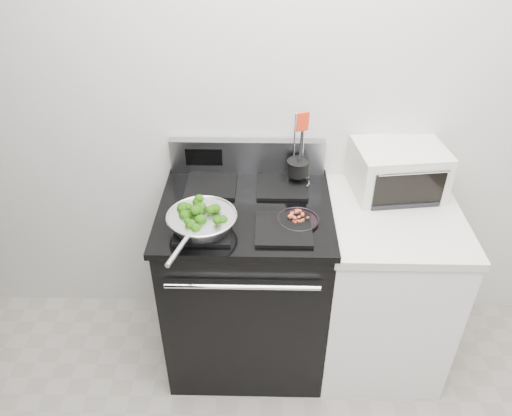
{
  "coord_description": "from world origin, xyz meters",
  "views": [
    {
      "loc": [
        -0.21,
        -0.44,
        2.25
      ],
      "look_at": [
        -0.25,
        1.36,
        0.98
      ],
      "focal_mm": 35.0,
      "sensor_mm": 36.0,
      "label": 1
    }
  ],
  "objects_px": {
    "toaster_oven": "(398,170)",
    "utensil_holder": "(298,171)",
    "gas_range": "(246,281)",
    "skillet": "(202,221)",
    "bacon_plate": "(298,218)"
  },
  "relations": [
    {
      "from": "gas_range",
      "to": "skillet",
      "type": "xyz_separation_m",
      "value": [
        -0.18,
        -0.18,
        0.51
      ]
    },
    {
      "from": "gas_range",
      "to": "skillet",
      "type": "distance_m",
      "value": 0.57
    },
    {
      "from": "bacon_plate",
      "to": "utensil_holder",
      "type": "relative_size",
      "value": 0.48
    },
    {
      "from": "skillet",
      "to": "toaster_oven",
      "type": "relative_size",
      "value": 1.04
    },
    {
      "from": "bacon_plate",
      "to": "utensil_holder",
      "type": "height_order",
      "value": "utensil_holder"
    },
    {
      "from": "gas_range",
      "to": "toaster_oven",
      "type": "relative_size",
      "value": 2.53
    },
    {
      "from": "gas_range",
      "to": "skillet",
      "type": "height_order",
      "value": "gas_range"
    },
    {
      "from": "toaster_oven",
      "to": "utensil_holder",
      "type": "bearing_deg",
      "value": 171.42
    },
    {
      "from": "utensil_holder",
      "to": "skillet",
      "type": "bearing_deg",
      "value": -156.67
    },
    {
      "from": "skillet",
      "to": "gas_range",
      "type": "bearing_deg",
      "value": 62.08
    },
    {
      "from": "skillet",
      "to": "utensil_holder",
      "type": "distance_m",
      "value": 0.57
    },
    {
      "from": "gas_range",
      "to": "utensil_holder",
      "type": "xyz_separation_m",
      "value": [
        0.25,
        0.2,
        0.53
      ]
    },
    {
      "from": "skillet",
      "to": "toaster_oven",
      "type": "distance_m",
      "value": 0.97
    },
    {
      "from": "gas_range",
      "to": "toaster_oven",
      "type": "xyz_separation_m",
      "value": [
        0.72,
        0.19,
        0.55
      ]
    },
    {
      "from": "bacon_plate",
      "to": "utensil_holder",
      "type": "distance_m",
      "value": 0.31
    }
  ]
}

